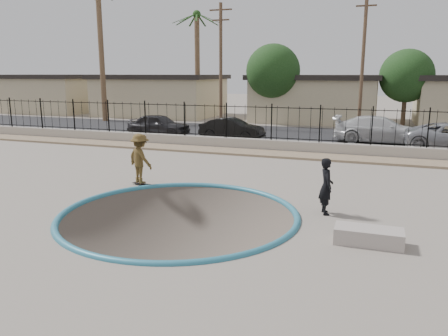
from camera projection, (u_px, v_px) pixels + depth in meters
ground at (277, 165)px, 24.95m from camera, size 120.00×120.00×2.20m
bowl_pit at (179, 215)px, 12.75m from camera, size 6.84×6.84×1.80m
coping_ring at (179, 215)px, 12.75m from camera, size 7.04×7.04×0.20m
rock_strip at (266, 154)px, 22.13m from camera, size 42.00×1.60×0.11m
retaining_wall at (271, 145)px, 23.09m from camera, size 42.00×0.45×0.60m
fence at (271, 123)px, 22.83m from camera, size 40.00×0.04×1.80m
street at (294, 134)px, 29.31m from camera, size 90.00×8.00×0.04m
house_west_far at (53, 93)px, 46.83m from camera, size 10.60×8.60×3.90m
house_west at (161, 95)px, 42.56m from camera, size 11.60×8.60×3.90m
house_center at (316, 98)px, 37.64m from camera, size 10.60×8.60×3.90m
palm_left at (100, 25)px, 35.97m from camera, size 2.30×2.30×11.30m
palm_mid at (197, 42)px, 37.62m from camera, size 2.30×2.30×9.30m
utility_pole_left at (221, 64)px, 32.13m from camera, size 1.70×0.24×9.00m
utility_pole_mid at (363, 59)px, 28.79m from camera, size 1.70×0.24×9.50m
street_tree_left at (273, 71)px, 34.93m from camera, size 4.32×4.32×6.36m
street_tree_mid at (407, 76)px, 32.64m from camera, size 3.96×3.96×5.83m
skater at (140, 161)px, 15.91m from camera, size 1.34×1.09×1.81m
skateboard at (141, 184)px, 16.09m from camera, size 0.77×0.33×0.06m
videographer at (326, 186)px, 12.67m from camera, size 0.58×0.71×1.67m
concrete_ledge at (368, 236)px, 10.52m from camera, size 1.61×0.71×0.40m
car_a at (159, 125)px, 28.57m from camera, size 4.18×1.79×1.41m
car_b at (232, 129)px, 26.92m from camera, size 4.04×1.59×1.31m
car_c at (380, 130)px, 25.53m from camera, size 5.37×2.24×1.55m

